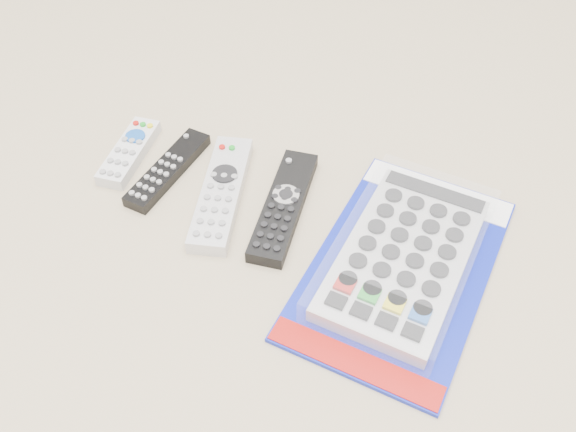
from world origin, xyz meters
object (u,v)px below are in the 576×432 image
(remote_small_grey, at_px, (129,152))
(jumbo_remote_packaged, at_px, (404,256))
(remote_slim_black, at_px, (168,170))
(remote_large_black, at_px, (284,206))
(remote_silver_dvd, at_px, (221,193))

(remote_small_grey, xyz_separation_m, jumbo_remote_packaged, (0.42, -0.07, 0.01))
(remote_slim_black, distance_m, remote_large_black, 0.18)
(remote_slim_black, distance_m, jumbo_remote_packaged, 0.35)
(remote_small_grey, distance_m, remote_silver_dvd, 0.16)
(jumbo_remote_packaged, bearing_deg, remote_slim_black, 178.92)
(remote_slim_black, xyz_separation_m, remote_large_black, (0.18, -0.02, 0.00))
(remote_small_grey, distance_m, remote_large_black, 0.25)
(remote_slim_black, relative_size, remote_silver_dvd, 0.79)
(remote_silver_dvd, bearing_deg, remote_large_black, -8.33)
(remote_silver_dvd, xyz_separation_m, remote_large_black, (0.09, 0.00, -0.00))
(jumbo_remote_packaged, bearing_deg, remote_large_black, 174.56)
(remote_small_grey, bearing_deg, jumbo_remote_packaged, -12.79)
(remote_slim_black, bearing_deg, jumbo_remote_packaged, -0.32)
(remote_silver_dvd, height_order, jumbo_remote_packaged, jumbo_remote_packaged)
(remote_slim_black, height_order, remote_large_black, remote_large_black)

